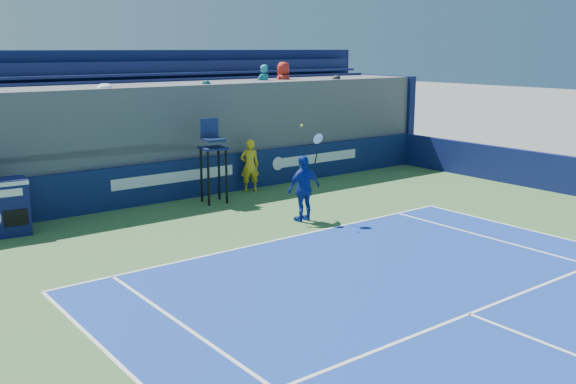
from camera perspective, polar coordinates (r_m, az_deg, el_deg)
ball_person at (r=20.26m, az=-3.42°, el=2.36°), size 0.71×0.59×1.67m
back_hoarding at (r=19.43m, az=-10.10°, el=1.01°), size 20.40×0.21×1.20m
umpire_chair at (r=18.79m, az=-6.70°, el=3.60°), size 0.80×0.80×2.48m
tennis_player at (r=16.73m, az=1.44°, el=0.34°), size 1.03×0.44×2.57m
stadium_seating at (r=21.05m, az=-12.81°, el=5.19°), size 21.00×4.05×4.40m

